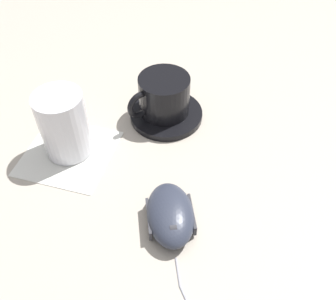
# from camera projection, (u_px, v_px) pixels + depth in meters

# --- Properties ---
(ground_plane) EXTENTS (3.00, 3.00, 0.00)m
(ground_plane) POSITION_uv_depth(u_px,v_px,m) (116.00, 154.00, 0.61)
(ground_plane) COLOR #B2A899
(saucer) EXTENTS (0.13, 0.13, 0.01)m
(saucer) POSITION_uv_depth(u_px,v_px,m) (166.00, 114.00, 0.67)
(saucer) COLOR black
(saucer) RESTS_ON ground
(coffee_cup) EXTENTS (0.10, 0.10, 0.07)m
(coffee_cup) POSITION_uv_depth(u_px,v_px,m) (163.00, 95.00, 0.64)
(coffee_cup) COLOR black
(coffee_cup) RESTS_ON saucer
(computer_mouse) EXTENTS (0.09, 0.12, 0.04)m
(computer_mouse) POSITION_uv_depth(u_px,v_px,m) (170.00, 215.00, 0.51)
(computer_mouse) COLOR #2D3342
(computer_mouse) RESTS_ON ground
(napkin_under_glass) EXTENTS (0.16, 0.16, 0.00)m
(napkin_under_glass) POSITION_uv_depth(u_px,v_px,m) (69.00, 153.00, 0.61)
(napkin_under_glass) COLOR silver
(napkin_under_glass) RESTS_ON ground
(drinking_glass) EXTENTS (0.08, 0.08, 0.11)m
(drinking_glass) POSITION_uv_depth(u_px,v_px,m) (63.00, 126.00, 0.58)
(drinking_glass) COLOR silver
(drinking_glass) RESTS_ON napkin_under_glass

